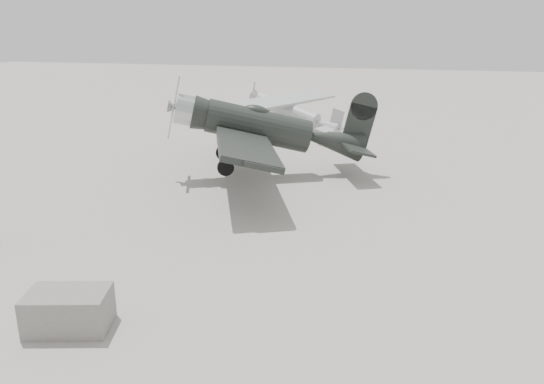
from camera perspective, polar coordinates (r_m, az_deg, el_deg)
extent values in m
plane|color=gray|center=(16.20, -1.08, -6.34)|extent=(160.00, 160.00, 0.00)
cylinder|color=black|center=(23.82, -1.48, 6.98)|extent=(4.86, 3.21, 1.48)
cone|color=black|center=(24.39, 6.77, 7.23)|extent=(3.07, 2.36, 1.37)
cylinder|color=#ADAFB2|center=(23.74, -9.31, 6.73)|extent=(1.39, 1.58, 1.31)
cone|color=#ADAFB2|center=(23.77, -10.85, 6.66)|extent=(0.58, 0.69, 0.59)
cube|color=#ADAFB2|center=(23.77, -10.67, 6.67)|extent=(0.13, 0.20, 2.75)
ellipsoid|color=black|center=(23.70, -2.01, 8.53)|extent=(1.35, 1.12, 0.49)
cube|color=black|center=(23.83, -3.26, 6.06)|extent=(7.09, 12.52, 0.23)
cube|color=black|center=(24.59, 8.70, 7.36)|extent=(2.83, 4.54, 0.11)
cube|color=black|center=(24.50, 9.16, 9.43)|extent=(1.21, 0.60, 1.90)
cylinder|color=black|center=(22.75, -4.02, 1.76)|extent=(0.73, 0.44, 0.72)
cylinder|color=black|center=(25.51, -4.37, 3.44)|extent=(0.73, 0.44, 0.72)
cylinder|color=#333333|center=(22.57, -4.06, 3.50)|extent=(0.15, 0.15, 1.48)
cylinder|color=#333333|center=(25.35, -4.41, 5.00)|extent=(0.15, 0.15, 1.48)
cylinder|color=black|center=(24.75, 9.24, 6.21)|extent=(0.25, 0.17, 0.23)
cylinder|color=#A2A5A8|center=(33.86, 1.64, 8.82)|extent=(4.60, 2.53, 0.96)
cone|color=#A2A5A8|center=(32.18, 6.12, 8.30)|extent=(1.79, 1.38, 0.88)
cone|color=#A2A5A8|center=(35.40, -1.74, 9.18)|extent=(0.82, 1.04, 0.91)
cube|color=#A2A5A8|center=(35.62, -2.18, 9.22)|extent=(0.08, 0.13, 1.93)
cube|color=#A2A5A8|center=(33.99, 1.16, 9.78)|extent=(5.01, 9.60, 0.16)
cube|color=#A2A5A8|center=(31.95, 6.80, 8.29)|extent=(1.81, 3.07, 0.07)
cube|color=#A2A5A8|center=(31.82, 6.97, 9.29)|extent=(0.76, 0.35, 1.14)
cylinder|color=black|center=(33.73, -0.32, 6.50)|extent=(0.50, 0.29, 0.49)
cylinder|color=black|center=(35.25, 1.62, 6.95)|extent=(0.50, 0.29, 0.49)
cylinder|color=#333333|center=(33.64, -0.32, 7.34)|extent=(0.10, 0.10, 1.05)
cylinder|color=#333333|center=(35.17, 1.63, 7.76)|extent=(0.10, 0.10, 1.05)
cylinder|color=black|center=(31.91, 7.05, 7.71)|extent=(0.17, 0.11, 0.16)
cube|color=slate|center=(12.91, -21.03, -11.81)|extent=(2.04, 1.59, 0.89)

